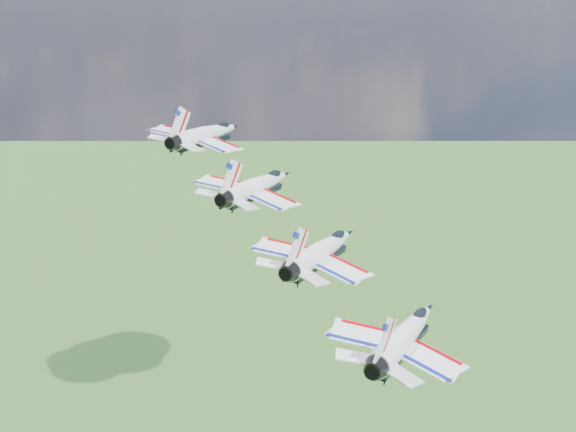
% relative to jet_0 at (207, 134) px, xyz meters
% --- Properties ---
extents(jet_0, '(14.06, 16.55, 5.84)m').
position_rel_jet_0_xyz_m(jet_0, '(0.00, 0.00, 0.00)').
color(jet_0, white).
extents(jet_1, '(14.06, 16.55, 5.84)m').
position_rel_jet_0_xyz_m(jet_1, '(6.91, -8.96, -3.36)').
color(jet_1, white).
extents(jet_2, '(14.06, 16.55, 5.84)m').
position_rel_jet_0_xyz_m(jet_2, '(13.83, -17.91, -6.72)').
color(jet_2, white).
extents(jet_3, '(14.06, 16.55, 5.84)m').
position_rel_jet_0_xyz_m(jet_3, '(20.74, -26.87, -10.09)').
color(jet_3, white).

